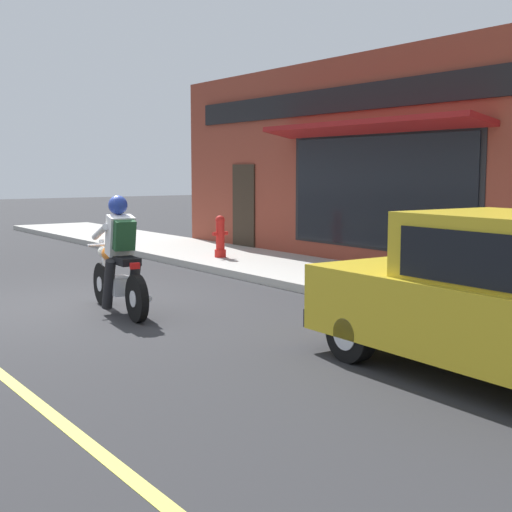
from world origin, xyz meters
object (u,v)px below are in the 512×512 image
object	(u,v)px
fire_hydrant	(220,237)
car_hatchback	(502,300)
traffic_cone	(511,278)
motorcycle_with_rider	(119,264)

from	to	relation	value
fire_hydrant	car_hatchback	bearing A→B (deg)	-105.66
car_hatchback	traffic_cone	xyz separation A→B (m)	(3.19, 2.11, -0.33)
motorcycle_with_rider	car_hatchback	world-z (taller)	motorcycle_with_rider
car_hatchback	traffic_cone	distance (m)	3.84
fire_hydrant	motorcycle_with_rider	bearing A→B (deg)	-137.58
motorcycle_with_rider	traffic_cone	xyz separation A→B (m)	(4.73, -2.88, -0.25)
traffic_cone	motorcycle_with_rider	bearing A→B (deg)	148.66
motorcycle_with_rider	fire_hydrant	distance (m)	5.36
traffic_cone	car_hatchback	bearing A→B (deg)	-146.44
car_hatchback	fire_hydrant	world-z (taller)	car_hatchback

